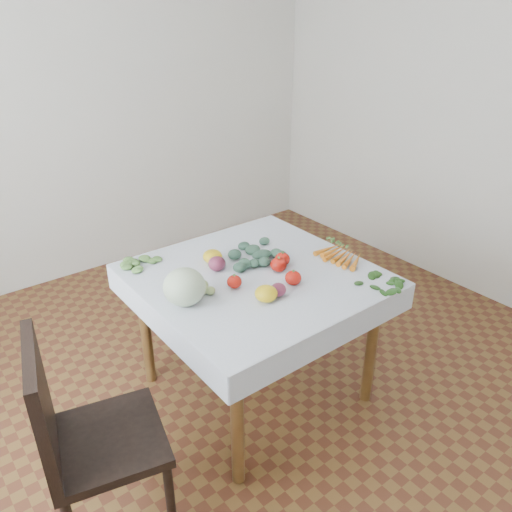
# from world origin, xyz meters

# --- Properties ---
(ground) EXTENTS (4.00, 4.00, 0.00)m
(ground) POSITION_xyz_m (0.00, 0.00, 0.00)
(ground) COLOR brown
(back_wall) EXTENTS (4.00, 0.04, 2.70)m
(back_wall) POSITION_xyz_m (0.00, 2.00, 1.35)
(back_wall) COLOR silver
(back_wall) RESTS_ON ground
(table) EXTENTS (1.00, 1.00, 0.75)m
(table) POSITION_xyz_m (0.00, 0.00, 0.65)
(table) COLOR brown
(table) RESTS_ON ground
(tablecloth) EXTENTS (1.12, 1.12, 0.01)m
(tablecloth) POSITION_xyz_m (0.00, 0.00, 0.75)
(tablecloth) COLOR white
(tablecloth) RESTS_ON table
(chair) EXTENTS (0.52, 0.52, 0.95)m
(chair) POSITION_xyz_m (-1.04, -0.27, 0.55)
(chair) COLOR black
(chair) RESTS_ON ground
(cabbage) EXTENTS (0.20, 0.20, 0.17)m
(cabbage) POSITION_xyz_m (-0.43, -0.03, 0.84)
(cabbage) COLOR beige
(cabbage) RESTS_ON tablecloth
(tomato_a) EXTENTS (0.08, 0.08, 0.06)m
(tomato_a) POSITION_xyz_m (-0.17, -0.05, 0.79)
(tomato_a) COLOR #B6160C
(tomato_a) RESTS_ON tablecloth
(tomato_b) EXTENTS (0.09, 0.09, 0.07)m
(tomato_b) POSITION_xyz_m (0.17, -0.01, 0.79)
(tomato_b) COLOR #B6160C
(tomato_b) RESTS_ON tablecloth
(tomato_c) EXTENTS (0.09, 0.09, 0.07)m
(tomato_c) POSITION_xyz_m (0.11, -0.05, 0.79)
(tomato_c) COLOR #B6160C
(tomato_c) RESTS_ON tablecloth
(tomato_d) EXTENTS (0.09, 0.09, 0.07)m
(tomato_d) POSITION_xyz_m (0.08, -0.20, 0.79)
(tomato_d) COLOR #B6160C
(tomato_d) RESTS_ON tablecloth
(heirloom_back) EXTENTS (0.13, 0.13, 0.07)m
(heirloom_back) POSITION_xyz_m (-0.10, 0.24, 0.79)
(heirloom_back) COLOR gold
(heirloom_back) RESTS_ON tablecloth
(heirloom_front) EXTENTS (0.13, 0.13, 0.07)m
(heirloom_front) POSITION_xyz_m (-0.12, -0.23, 0.79)
(heirloom_front) COLOR gold
(heirloom_front) RESTS_ON tablecloth
(onion_a) EXTENTS (0.09, 0.09, 0.08)m
(onion_a) POSITION_xyz_m (-0.13, 0.15, 0.79)
(onion_a) COLOR #511733
(onion_a) RESTS_ON tablecloth
(onion_b) EXTENTS (0.10, 0.10, 0.06)m
(onion_b) POSITION_xyz_m (-0.05, -0.23, 0.79)
(onion_b) COLOR #511733
(onion_b) RESTS_ON tablecloth
(tomatillo_cluster) EXTENTS (0.09, 0.12, 0.04)m
(tomatillo_cluster) POSITION_xyz_m (-0.30, 0.02, 0.78)
(tomatillo_cluster) COLOR #B6CD76
(tomatillo_cluster) RESTS_ON tablecloth
(carrot_bunch) EXTENTS (0.21, 0.27, 0.03)m
(carrot_bunch) POSITION_xyz_m (0.48, -0.14, 0.77)
(carrot_bunch) COLOR orange
(carrot_bunch) RESTS_ON tablecloth
(kale_bunch) EXTENTS (0.30, 0.29, 0.04)m
(kale_bunch) POSITION_xyz_m (0.10, 0.15, 0.78)
(kale_bunch) COLOR #3B614D
(kale_bunch) RESTS_ON tablecloth
(basil_bunch) EXTENTS (0.23, 0.20, 0.01)m
(basil_bunch) POSITION_xyz_m (0.43, -0.47, 0.76)
(basil_bunch) COLOR #26561B
(basil_bunch) RESTS_ON tablecloth
(dill_bunch) EXTENTS (0.23, 0.19, 0.02)m
(dill_bunch) POSITION_xyz_m (-0.40, 0.46, 0.77)
(dill_bunch) COLOR #54813B
(dill_bunch) RESTS_ON tablecloth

